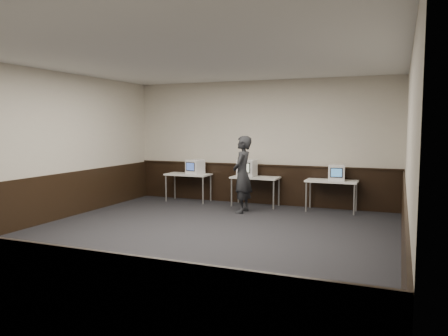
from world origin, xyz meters
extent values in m
plane|color=black|center=(0.00, 0.00, 0.00)|extent=(8.00, 8.00, 0.00)
plane|color=white|center=(0.00, 0.00, 3.20)|extent=(8.00, 8.00, 0.00)
plane|color=beige|center=(0.00, 4.00, 1.60)|extent=(7.00, 0.00, 7.00)
plane|color=beige|center=(-3.50, 0.00, 1.60)|extent=(0.00, 8.00, 8.00)
plane|color=beige|center=(3.50, 0.00, 1.60)|extent=(0.00, 8.00, 8.00)
cube|color=black|center=(0.00, 3.98, 0.50)|extent=(6.98, 0.04, 1.00)
cube|color=black|center=(0.00, -3.98, 0.50)|extent=(6.98, 0.04, 1.00)
cube|color=black|center=(-3.48, 0.00, 0.50)|extent=(0.04, 7.98, 1.00)
cube|color=black|center=(3.48, 0.00, 0.50)|extent=(0.04, 7.98, 1.00)
cube|color=black|center=(0.00, 3.96, 1.02)|extent=(6.98, 0.06, 0.04)
cube|color=white|center=(-1.90, 3.60, 0.73)|extent=(1.20, 0.60, 0.04)
cylinder|color=#999999|center=(-2.45, 3.35, 0.35)|extent=(0.04, 0.04, 0.71)
cylinder|color=#999999|center=(-1.35, 3.35, 0.35)|extent=(0.04, 0.04, 0.71)
cylinder|color=#999999|center=(-2.45, 3.85, 0.35)|extent=(0.04, 0.04, 0.71)
cylinder|color=#999999|center=(-1.35, 3.85, 0.35)|extent=(0.04, 0.04, 0.71)
cube|color=white|center=(0.00, 3.60, 0.73)|extent=(1.20, 0.60, 0.04)
cylinder|color=#999999|center=(-0.55, 3.35, 0.35)|extent=(0.04, 0.04, 0.71)
cylinder|color=#999999|center=(0.55, 3.35, 0.35)|extent=(0.04, 0.04, 0.71)
cylinder|color=#999999|center=(-0.55, 3.85, 0.35)|extent=(0.04, 0.04, 0.71)
cylinder|color=#999999|center=(0.55, 3.85, 0.35)|extent=(0.04, 0.04, 0.71)
cube|color=white|center=(1.90, 3.60, 0.73)|extent=(1.20, 0.60, 0.04)
cylinder|color=#999999|center=(1.35, 3.35, 0.35)|extent=(0.04, 0.04, 0.71)
cylinder|color=#999999|center=(2.45, 3.35, 0.35)|extent=(0.04, 0.04, 0.71)
cylinder|color=#999999|center=(1.35, 3.85, 0.35)|extent=(0.04, 0.04, 0.71)
cylinder|color=#999999|center=(2.45, 3.85, 0.35)|extent=(0.04, 0.04, 0.71)
cube|color=white|center=(-1.70, 3.63, 0.94)|extent=(0.46, 0.48, 0.38)
cube|color=black|center=(-1.75, 3.43, 0.96)|extent=(0.28, 0.08, 0.23)
cube|color=#3B59B0|center=(-1.75, 3.42, 0.96)|extent=(0.24, 0.06, 0.19)
cube|color=white|center=(-0.24, 3.63, 0.97)|extent=(0.44, 0.46, 0.43)
cube|color=black|center=(-0.24, 3.40, 0.99)|extent=(0.32, 0.02, 0.26)
cube|color=beige|center=(-0.24, 3.39, 0.99)|extent=(0.28, 0.01, 0.22)
cube|color=white|center=(2.01, 3.59, 0.94)|extent=(0.41, 0.43, 0.37)
cube|color=black|center=(2.03, 3.39, 0.96)|extent=(0.28, 0.04, 0.22)
cube|color=teal|center=(2.03, 3.38, 0.96)|extent=(0.24, 0.03, 0.19)
imported|color=black|center=(-0.03, 2.70, 0.90)|extent=(0.46, 0.67, 1.80)
camera|label=1|loc=(3.39, -6.87, 2.03)|focal=35.00mm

